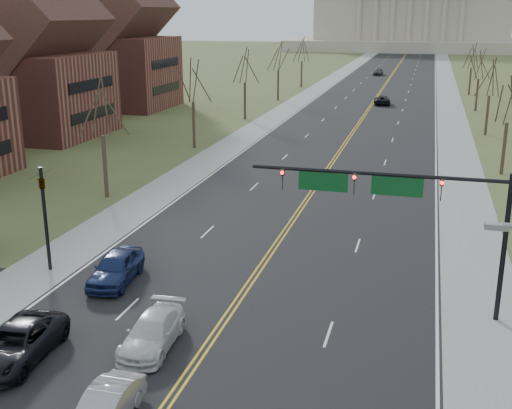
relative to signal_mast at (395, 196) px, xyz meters
The scene contains 27 objects.
road 96.96m from the signal_mast, 94.41° to the left, with size 20.00×380.00×0.01m, color black.
cross_road 12.03m from the signal_mast, 134.80° to the right, with size 120.00×14.00×0.01m, color black.
sidewalk_left 98.61m from the signal_mast, 101.39° to the left, with size 4.00×380.00×0.03m, color gray.
sidewalk_right 96.78m from the signal_mast, 87.30° to the left, with size 4.00×380.00×0.03m, color gray.
center_line 96.96m from the signal_mast, 94.41° to the left, with size 0.42×380.00×0.01m, color gold.
edge_line_left 98.20m from the signal_mast, 100.13° to the left, with size 0.15×380.00×0.01m, color silver.
edge_line_right 96.70m from the signal_mast, 88.60° to the left, with size 0.15×380.00×0.01m, color silver.
capitol 236.68m from the signal_mast, 91.80° to the left, with size 90.00×60.00×50.00m.
signal_mast is the anchor object (origin of this frame).
signal_left 19.06m from the signal_mast, behind, with size 0.32×0.36×6.00m.
tree_l_0 27.17m from the signal_mast, 147.71° to the left, with size 3.96×3.96×9.00m.
tree_r_1 31.56m from the signal_mast, 75.21° to the left, with size 3.74×3.74×8.50m.
tree_l_1 41.45m from the signal_mast, 123.63° to the left, with size 3.96×3.96×9.00m.
tree_r_2 51.15m from the signal_mast, 80.94° to the left, with size 3.74×3.74×8.50m.
tree_l_2 59.15m from the signal_mast, 112.83° to the left, with size 3.96×3.96×9.00m.
tree_r_3 70.96m from the signal_mast, 83.48° to the left, with size 3.74×3.74×8.50m.
tree_l_3 77.96m from the signal_mast, 107.12° to the left, with size 3.96×3.96×9.00m.
tree_r_4 90.86m from the signal_mast, 84.91° to the left, with size 3.74×3.74×8.50m.
tree_l_4 97.25m from the signal_mast, 103.65° to the left, with size 3.96×3.96×9.00m.
bldg_left_mid 56.81m from the signal_mast, 139.96° to the left, with size 15.10×14.28×20.75m.
bldg_left_far 75.76m from the signal_mast, 126.91° to the left, with size 17.10×14.28×23.25m.
car_sb_inner_lead 15.97m from the signal_mast, 126.87° to the right, with size 1.40×4.03×1.33m, color #A2A3AA.
car_sb_outer_lead 18.06m from the signal_mast, 148.29° to the right, with size 2.52×5.46×1.52m, color black.
car_sb_inner_second 12.79m from the signal_mast, 145.75° to the right, with size 1.94×4.78×1.39m, color silver.
car_sb_outer_second 15.31m from the signal_mast, behind, with size 1.98×4.92×1.68m, color navy.
car_far_nb 74.36m from the signal_mast, 94.56° to the left, with size 2.35×5.09×1.42m, color black.
car_far_sb 124.12m from the signal_mast, 94.86° to the left, with size 1.84×4.58×1.56m, color #46494D.
Camera 1 is at (8.60, -16.22, 14.10)m, focal length 45.00 mm.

